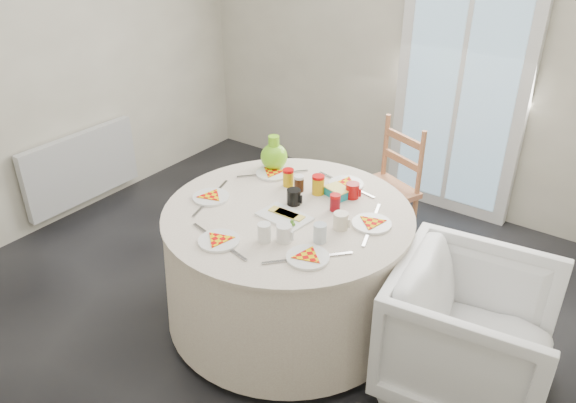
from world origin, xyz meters
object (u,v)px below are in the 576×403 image
Objects in this scene: table at (288,265)px; armchair at (471,328)px; wooden_chair at (381,188)px; radiator at (81,167)px; green_pitcher at (274,150)px.

table is 1.81× the size of armchair.
table is 1.54× the size of wooden_chair.
wooden_chair is at bearing 39.19° from armchair.
armchair is (3.16, -0.03, 0.01)m from radiator.
wooden_chair is (2.16, 0.91, 0.09)m from radiator.
green_pitcher is at bearing 134.99° from table.
green_pitcher reaches higher than wooden_chair.
table is at bearing -3.00° from radiator.
radiator is 2.35m from wooden_chair.
wooden_chair is 4.26× the size of green_pitcher.
table is at bearing -27.45° from green_pitcher.
armchair is at bearing -20.68° from wooden_chair.
armchair is at bearing 4.32° from table.
green_pitcher reaches higher than armchair.
table is (2.09, -0.11, -0.01)m from radiator.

